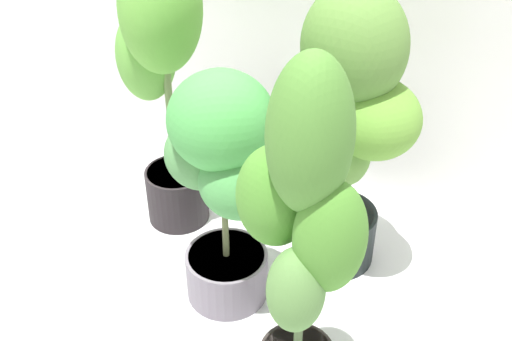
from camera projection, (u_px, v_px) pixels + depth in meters
ground_plane at (202, 318)px, 1.88m from camera, size 8.00×8.00×0.00m
potted_plant_center at (223, 174)px, 1.71m from camera, size 0.43×0.34×0.76m
potted_plant_back_left at (161, 64)px, 1.95m from camera, size 0.33×0.29×0.99m
potted_plant_back_right at (349, 112)px, 1.79m from camera, size 0.49×0.39×0.93m
potted_plant_front_right at (302, 229)px, 1.35m from camera, size 0.34×0.28×0.98m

